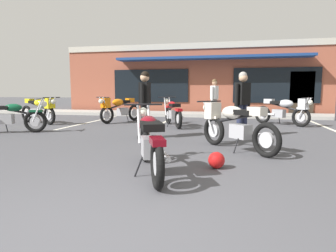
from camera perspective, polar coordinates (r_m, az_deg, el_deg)
ground_plane at (r=6.00m, az=1.19°, el=-4.57°), size 80.00×80.00×0.00m
sidewalk_kerb at (r=13.93m, az=7.82°, el=2.24°), size 22.00×1.80×0.14m
brick_storefront_building at (r=17.99m, az=9.04°, el=8.78°), size 15.73×6.77×3.59m
painted_stall_lines at (r=10.37m, az=6.11°, el=0.29°), size 8.43×4.80×0.01m
motorcycle_foreground_classic at (r=4.25m, az=-3.58°, el=-3.05°), size 1.12×1.99×0.98m
motorcycle_red_sportbike at (r=9.41m, az=-28.59°, el=1.61°), size 2.04×1.01×0.98m
motorcycle_black_cruiser at (r=11.53m, az=-23.89°, el=3.02°), size 2.00×1.08×0.98m
motorcycle_silver_naked at (r=10.85m, az=21.78°, el=2.91°), size 1.78×1.50×0.98m
motorcycle_blue_standard at (r=11.20m, az=-9.57°, el=3.42°), size 1.15×1.98×0.98m
motorcycle_green_cafe_racer at (r=6.04m, az=12.72°, el=0.40°), size 1.63×1.67×0.98m
motorcycle_cream_vintage at (r=9.82m, az=0.96°, el=2.65°), size 1.18×1.96×0.98m
person_in_black_shirt at (r=7.73m, az=14.37°, el=4.90°), size 0.45×0.54×1.68m
person_in_shorts_foreground at (r=12.41m, az=9.06°, el=5.72°), size 0.36×0.60×1.68m
person_by_back_row at (r=7.33m, az=-4.54°, el=4.99°), size 0.29×0.60×1.68m
helmet_on_pavement at (r=4.60m, az=9.46°, el=-6.60°), size 0.26×0.26×0.26m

